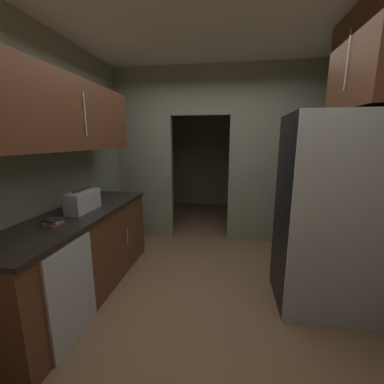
# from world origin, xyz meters

# --- Properties ---
(ground) EXTENTS (20.00, 20.00, 0.00)m
(ground) POSITION_xyz_m (0.00, 0.00, 0.00)
(ground) COLOR brown
(kitchen_overhead_slab) EXTENTS (3.59, 7.42, 0.06)m
(kitchen_overhead_slab) POSITION_xyz_m (0.00, 0.51, 2.77)
(kitchen_overhead_slab) COLOR silver
(kitchen_partition) EXTENTS (3.19, 0.12, 2.74)m
(kitchen_partition) POSITION_xyz_m (0.06, 1.71, 1.47)
(kitchen_partition) COLOR gray
(kitchen_partition) RESTS_ON ground
(adjoining_room_shell) EXTENTS (3.19, 2.29, 2.74)m
(adjoining_room_shell) POSITION_xyz_m (0.00, 3.30, 1.37)
(adjoining_room_shell) COLOR gray
(adjoining_room_shell) RESTS_ON ground
(kitchen_flank_left) EXTENTS (0.10, 4.21, 2.74)m
(kitchen_flank_left) POSITION_xyz_m (-1.65, -0.40, 1.37)
(kitchen_flank_left) COLOR gray
(kitchen_flank_left) RESTS_ON ground
(refrigerator) EXTENTS (0.84, 0.75, 1.86)m
(refrigerator) POSITION_xyz_m (1.18, 0.13, 0.93)
(refrigerator) COLOR black
(refrigerator) RESTS_ON ground
(lower_cabinet_run) EXTENTS (0.64, 2.15, 0.90)m
(lower_cabinet_run) POSITION_xyz_m (-1.28, -0.06, 0.45)
(lower_cabinet_run) COLOR brown
(lower_cabinet_run) RESTS_ON ground
(dishwasher) EXTENTS (0.02, 0.56, 0.84)m
(dishwasher) POSITION_xyz_m (-0.96, -0.66, 0.42)
(dishwasher) COLOR #B7BABC
(dishwasher) RESTS_ON ground
(upper_cabinet_counterside) EXTENTS (0.36, 1.94, 0.66)m
(upper_cabinet_counterside) POSITION_xyz_m (-1.28, -0.06, 1.86)
(upper_cabinet_counterside) COLOR brown
(upper_cabinet_fridgeside) EXTENTS (0.36, 0.92, 0.83)m
(upper_cabinet_fridgeside) POSITION_xyz_m (1.42, 0.23, 2.30)
(upper_cabinet_fridgeside) COLOR brown
(boombox) EXTENTS (0.17, 0.43, 0.24)m
(boombox) POSITION_xyz_m (-1.25, 0.02, 1.00)
(boombox) COLOR #B2B2B7
(boombox) RESTS_ON lower_cabinet_run
(book_stack) EXTENTS (0.15, 0.15, 0.06)m
(book_stack) POSITION_xyz_m (-1.25, -0.43, 0.93)
(book_stack) COLOR #8C3893
(book_stack) RESTS_ON lower_cabinet_run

